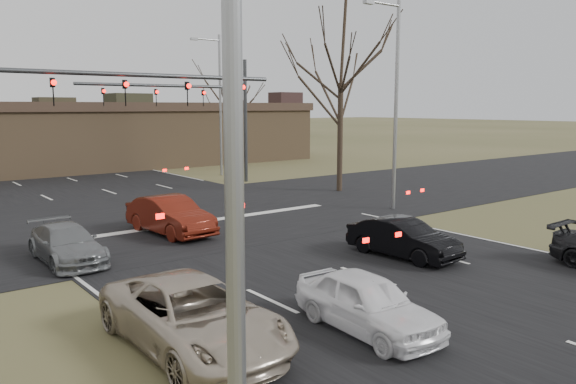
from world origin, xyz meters
name	(u,v)px	position (x,y,z in m)	size (l,w,h in m)	color
ground	(452,305)	(0.00, 0.00, 0.00)	(360.00, 360.00, 0.00)	#474826
road_cross	(180,215)	(0.00, 15.00, 0.01)	(200.00, 14.00, 0.02)	black
building	(68,136)	(2.00, 38.00, 2.67)	(42.40, 10.40, 5.30)	brown
mast_arm_near	(71,104)	(-5.23, 13.00, 5.07)	(12.12, 0.24, 8.00)	#383A3D
mast_arm_far	(208,106)	(6.18, 23.00, 5.02)	(11.12, 0.24, 8.00)	#383A3D
streetlight_left	(249,37)	(-8.82, -4.00, 5.59)	(2.34, 0.25, 10.00)	gray
streetlight_right_near	(394,94)	(8.82, 10.00, 5.59)	(2.34, 0.25, 10.00)	gray
streetlight_right_far	(218,98)	(9.32, 27.00, 5.59)	(2.34, 0.25, 10.00)	gray
tree_right_near	(341,37)	(11.00, 16.00, 8.90)	(6.90, 6.90, 11.50)	black
tree_right_far	(227,84)	(15.00, 35.00, 6.96)	(5.40, 5.40, 9.00)	black
car_silver_suv	(193,315)	(-6.42, 1.74, 0.72)	(2.37, 5.15, 1.43)	#BBAC97
car_white_sedan	(367,302)	(-2.91, 0.18, 0.66)	(1.55, 3.85, 1.31)	white
car_black_hatch	(403,238)	(2.53, 3.83, 0.64)	(1.36, 3.91, 1.29)	black
car_grey_ahead	(67,244)	(-6.50, 10.09, 0.60)	(1.68, 4.13, 1.20)	slate
car_red_ahead	(170,215)	(-2.05, 11.74, 0.74)	(1.57, 4.50, 1.48)	#5C180D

